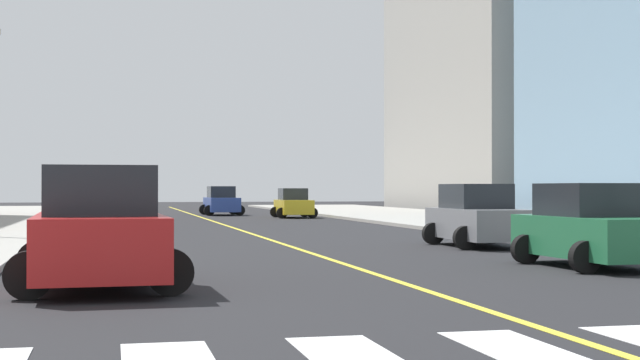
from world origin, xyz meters
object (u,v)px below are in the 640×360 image
(car_green_nearest, at_px, (591,228))
(car_red_sixth, at_px, (99,232))
(car_yellow_fourth, at_px, (293,204))
(car_gray_fifth, at_px, (478,217))
(car_white_second, at_px, (102,208))
(car_blue_third, at_px, (221,202))

(car_green_nearest, relative_size, car_red_sixth, 0.88)
(car_yellow_fourth, bearing_deg, car_gray_fifth, 91.45)
(car_gray_fifth, bearing_deg, car_green_nearest, 86.73)
(car_green_nearest, bearing_deg, car_gray_fifth, -95.00)
(car_yellow_fourth, relative_size, car_gray_fifth, 0.94)
(car_white_second, bearing_deg, car_gray_fifth, -45.10)
(car_blue_third, bearing_deg, car_yellow_fourth, 118.52)
(car_blue_third, relative_size, car_red_sixth, 0.88)
(car_blue_third, height_order, car_yellow_fourth, car_blue_third)
(car_white_second, distance_m, car_gray_fifth, 15.81)
(car_blue_third, relative_size, car_gray_fifth, 1.01)
(car_gray_fifth, relative_size, car_red_sixth, 0.87)
(car_gray_fifth, bearing_deg, car_white_second, -47.55)
(car_blue_third, bearing_deg, car_gray_fifth, 94.99)
(car_blue_third, xyz_separation_m, car_gray_fifth, (3.66, -32.72, -0.00))
(car_yellow_fourth, height_order, car_red_sixth, car_red_sixth)
(car_blue_third, bearing_deg, car_red_sixth, 79.21)
(car_yellow_fourth, height_order, car_gray_fifth, car_gray_fifth)
(car_gray_fifth, bearing_deg, car_red_sixth, 40.34)
(car_green_nearest, xyz_separation_m, car_white_second, (-10.39, 18.69, 0.09))
(car_red_sixth, bearing_deg, car_blue_third, 78.83)
(car_green_nearest, height_order, car_gray_fifth, car_gray_fifth)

